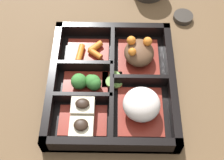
{
  "coord_description": "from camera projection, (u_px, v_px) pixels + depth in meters",
  "views": [
    {
      "loc": [
        0.33,
        0.01,
        0.53
      ],
      "look_at": [
        0.0,
        0.0,
        0.03
      ],
      "focal_mm": 50.0,
      "sensor_mm": 36.0,
      "label": 1
    }
  ],
  "objects": [
    {
      "name": "bento_rim",
      "position": [
        111.0,
        82.0,
        0.61
      ],
      "size": [
        0.28,
        0.25,
        0.04
      ],
      "color": "black",
      "rests_on": "ground_plane"
    },
    {
      "name": "bowl_greens",
      "position": [
        88.0,
        83.0,
        0.6
      ],
      "size": [
        0.05,
        0.09,
        0.04
      ],
      "color": "maroon",
      "rests_on": "bento_base"
    },
    {
      "name": "bowl_carrots",
      "position": [
        88.0,
        52.0,
        0.66
      ],
      "size": [
        0.07,
        0.09,
        0.02
      ],
      "color": "maroon",
      "rests_on": "bento_base"
    },
    {
      "name": "ground_plane",
      "position": [
        112.0,
        87.0,
        0.63
      ],
      "size": [
        3.0,
        3.0,
        0.0
      ],
      "primitive_type": "plane",
      "color": "brown"
    },
    {
      "name": "bowl_rice",
      "position": [
        141.0,
        105.0,
        0.56
      ],
      "size": [
        0.1,
        0.08,
        0.06
      ],
      "color": "maroon",
      "rests_on": "bento_base"
    },
    {
      "name": "sauce_dish",
      "position": [
        183.0,
        17.0,
        0.73
      ],
      "size": [
        0.05,
        0.05,
        0.01
      ],
      "color": "#2D2823",
      "rests_on": "ground_plane"
    },
    {
      "name": "bowl_stew",
      "position": [
        139.0,
        53.0,
        0.64
      ],
      "size": [
        0.1,
        0.08,
        0.05
      ],
      "color": "maroon",
      "rests_on": "bento_base"
    },
    {
      "name": "bento_base",
      "position": [
        112.0,
        85.0,
        0.62
      ],
      "size": [
        0.28,
        0.25,
        0.01
      ],
      "color": "black",
      "rests_on": "ground_plane"
    },
    {
      "name": "bowl_pickles",
      "position": [
        114.0,
        80.0,
        0.62
      ],
      "size": [
        0.04,
        0.04,
        0.01
      ],
      "color": "maroon",
      "rests_on": "bento_base"
    },
    {
      "name": "bowl_tofu",
      "position": [
        82.0,
        118.0,
        0.56
      ],
      "size": [
        0.08,
        0.09,
        0.04
      ],
      "color": "maroon",
      "rests_on": "bento_base"
    }
  ]
}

